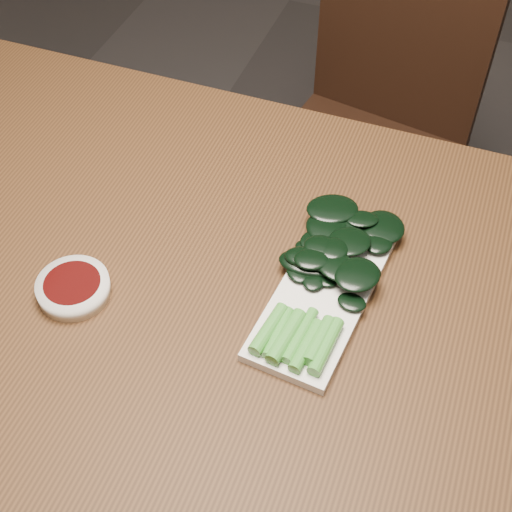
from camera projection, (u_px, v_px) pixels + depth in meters
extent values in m
plane|color=#2C2A2A|center=(237.00, 495.00, 1.55)|extent=(6.00, 6.00, 0.00)
cube|color=#442813|center=(226.00, 288.00, 1.00)|extent=(1.40, 0.80, 0.04)
cylinder|color=#442813|center=(29.00, 204.00, 1.64)|extent=(0.05, 0.05, 0.71)
cube|color=black|center=(357.00, 164.00, 1.62)|extent=(0.45, 0.45, 0.04)
cylinder|color=black|center=(257.00, 249.00, 1.75)|extent=(0.04, 0.04, 0.41)
cylinder|color=black|center=(382.00, 304.00, 1.64)|extent=(0.04, 0.04, 0.41)
cylinder|color=black|center=(319.00, 170.00, 1.93)|extent=(0.04, 0.04, 0.41)
cylinder|color=black|center=(434.00, 214.00, 1.82)|extent=(0.04, 0.04, 0.41)
cube|color=black|center=(404.00, 33.00, 1.53)|extent=(0.39, 0.10, 0.44)
cylinder|color=white|center=(74.00, 288.00, 0.96)|extent=(0.10, 0.10, 0.02)
cylinder|color=#3C0705|center=(72.00, 283.00, 0.95)|extent=(0.08, 0.08, 0.00)
cube|color=white|center=(326.00, 289.00, 0.97)|extent=(0.14, 0.31, 0.01)
cylinder|color=green|center=(269.00, 329.00, 0.90)|extent=(0.03, 0.08, 0.02)
cylinder|color=green|center=(278.00, 332.00, 0.90)|extent=(0.02, 0.08, 0.01)
cylinder|color=green|center=(286.00, 337.00, 0.89)|extent=(0.03, 0.08, 0.02)
cylinder|color=green|center=(300.00, 335.00, 0.90)|extent=(0.02, 0.09, 0.02)
cylinder|color=green|center=(307.00, 346.00, 0.89)|extent=(0.02, 0.08, 0.02)
cylinder|color=green|center=(320.00, 341.00, 0.89)|extent=(0.03, 0.07, 0.02)
cylinder|color=green|center=(326.00, 346.00, 0.89)|extent=(0.03, 0.09, 0.02)
ellipsoid|color=black|center=(309.00, 258.00, 0.97)|extent=(0.07, 0.05, 0.01)
ellipsoid|color=black|center=(383.00, 227.00, 1.02)|extent=(0.08, 0.09, 0.01)
ellipsoid|color=black|center=(366.00, 271.00, 0.96)|extent=(0.05, 0.05, 0.01)
ellipsoid|color=black|center=(311.00, 247.00, 1.00)|extent=(0.05, 0.04, 0.01)
ellipsoid|color=black|center=(322.00, 261.00, 0.97)|extent=(0.06, 0.05, 0.01)
ellipsoid|color=black|center=(320.00, 246.00, 0.98)|extent=(0.05, 0.05, 0.01)
ellipsoid|color=black|center=(321.00, 239.00, 1.00)|extent=(0.07, 0.07, 0.01)
ellipsoid|color=black|center=(362.00, 219.00, 1.02)|extent=(0.06, 0.05, 0.01)
ellipsoid|color=black|center=(334.00, 249.00, 0.98)|extent=(0.05, 0.06, 0.01)
ellipsoid|color=black|center=(332.00, 209.00, 1.03)|extent=(0.09, 0.09, 0.01)
ellipsoid|color=black|center=(340.00, 218.00, 1.03)|extent=(0.07, 0.06, 0.01)
ellipsoid|color=black|center=(338.00, 267.00, 0.96)|extent=(0.07, 0.07, 0.01)
ellipsoid|color=black|center=(309.00, 263.00, 0.98)|extent=(0.09, 0.06, 0.02)
ellipsoid|color=black|center=(333.00, 223.00, 1.01)|extent=(0.05, 0.05, 0.01)
ellipsoid|color=black|center=(326.00, 229.00, 1.01)|extent=(0.09, 0.09, 0.01)
ellipsoid|color=black|center=(378.00, 243.00, 1.00)|extent=(0.05, 0.06, 0.01)
ellipsoid|color=black|center=(349.00, 241.00, 0.99)|extent=(0.08, 0.08, 0.01)
ellipsoid|color=black|center=(357.00, 274.00, 0.95)|extent=(0.08, 0.09, 0.01)
ellipsoid|color=black|center=(354.00, 239.00, 1.01)|extent=(0.05, 0.07, 0.01)
ellipsoid|color=black|center=(312.00, 259.00, 0.96)|extent=(0.06, 0.05, 0.01)
ellipsoid|color=black|center=(314.00, 279.00, 0.96)|extent=(0.04, 0.05, 0.01)
ellipsoid|color=black|center=(325.00, 279.00, 0.96)|extent=(0.04, 0.03, 0.01)
ellipsoid|color=black|center=(299.00, 271.00, 0.97)|extent=(0.05, 0.06, 0.01)
ellipsoid|color=black|center=(352.00, 302.00, 0.94)|extent=(0.04, 0.03, 0.01)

